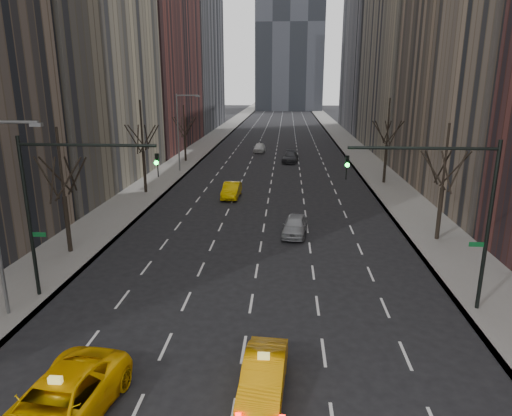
# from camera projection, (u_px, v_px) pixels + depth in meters

# --- Properties ---
(sidewalk_left) EXTENTS (4.50, 320.00, 0.15)m
(sidewalk_left) POSITION_uv_depth(u_px,v_px,m) (207.00, 144.00, 78.98)
(sidewalk_left) COLOR slate
(sidewalk_left) RESTS_ON ground
(sidewalk_right) EXTENTS (4.50, 320.00, 0.15)m
(sidewalk_right) POSITION_uv_depth(u_px,v_px,m) (349.00, 145.00, 77.39)
(sidewalk_right) COLOR slate
(sidewalk_right) RESTS_ON ground
(bld_left_far) EXTENTS (14.00, 28.00, 44.00)m
(bld_left_far) POSITION_uv_depth(u_px,v_px,m) (138.00, 3.00, 69.83)
(bld_left_far) COLOR brown
(bld_left_far) RESTS_ON ground
(tree_lw_b) EXTENTS (3.36, 3.50, 7.82)m
(tree_lw_b) POSITION_uv_depth(u_px,v_px,m) (64.00, 197.00, 28.02)
(tree_lw_b) COLOR black
(tree_lw_b) RESTS_ON ground
(tree_lw_c) EXTENTS (3.36, 3.50, 8.74)m
(tree_lw_c) POSITION_uv_depth(u_px,v_px,m) (143.00, 152.00, 43.31)
(tree_lw_c) COLOR black
(tree_lw_c) RESTS_ON ground
(tree_lw_d) EXTENTS (3.36, 3.50, 7.36)m
(tree_lw_d) POSITION_uv_depth(u_px,v_px,m) (185.00, 135.00, 60.73)
(tree_lw_d) COLOR black
(tree_lw_d) RESTS_ON ground
(tree_rw_b) EXTENTS (3.36, 3.50, 7.82)m
(tree_rw_b) POSITION_uv_depth(u_px,v_px,m) (442.00, 188.00, 30.31)
(tree_rw_b) COLOR black
(tree_rw_b) RESTS_ON ground
(tree_rw_c) EXTENTS (3.36, 3.50, 8.74)m
(tree_rw_c) POSITION_uv_depth(u_px,v_px,m) (386.00, 146.00, 47.52)
(tree_rw_c) COLOR black
(tree_rw_c) RESTS_ON ground
(traffic_mast_left) EXTENTS (6.69, 0.39, 8.00)m
(traffic_mast_left) POSITION_uv_depth(u_px,v_px,m) (59.00, 192.00, 21.59)
(traffic_mast_left) COLOR black
(traffic_mast_left) RESTS_ON ground
(traffic_mast_right) EXTENTS (6.69, 0.39, 8.00)m
(traffic_mast_right) POSITION_uv_depth(u_px,v_px,m) (453.00, 199.00, 20.41)
(traffic_mast_right) COLOR black
(traffic_mast_right) RESTS_ON ground
(streetlight_far) EXTENTS (2.83, 0.22, 9.00)m
(streetlight_far) POSITION_uv_depth(u_px,v_px,m) (181.00, 125.00, 53.38)
(streetlight_far) COLOR slate
(streetlight_far) RESTS_ON ground
(taxi_suv) EXTENTS (3.29, 6.02, 1.60)m
(taxi_suv) POSITION_uv_depth(u_px,v_px,m) (58.00, 405.00, 14.26)
(taxi_suv) COLOR #FFBD05
(taxi_suv) RESTS_ON ground
(taxi_sedan) EXTENTS (1.71, 4.22, 1.36)m
(taxi_sedan) POSITION_uv_depth(u_px,v_px,m) (264.00, 376.00, 15.87)
(taxi_sedan) COLOR orange
(taxi_sedan) RESTS_ON ground
(silver_sedan_ahead) EXTENTS (2.07, 4.19, 1.37)m
(silver_sedan_ahead) POSITION_uv_depth(u_px,v_px,m) (295.00, 225.00, 32.33)
(silver_sedan_ahead) COLOR #999CA0
(silver_sedan_ahead) RESTS_ON ground
(far_taxi) EXTENTS (1.58, 4.29, 1.40)m
(far_taxi) POSITION_uv_depth(u_px,v_px,m) (231.00, 190.00, 42.71)
(far_taxi) COLOR #E5B604
(far_taxi) RESTS_ON ground
(far_suv_grey) EXTENTS (2.42, 4.97, 1.39)m
(far_suv_grey) POSITION_uv_depth(u_px,v_px,m) (290.00, 157.00, 61.29)
(far_suv_grey) COLOR #2C2D31
(far_suv_grey) RESTS_ON ground
(far_car_white) EXTENTS (1.79, 4.14, 1.39)m
(far_car_white) POSITION_uv_depth(u_px,v_px,m) (259.00, 148.00, 69.68)
(far_car_white) COLOR white
(far_car_white) RESTS_ON ground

